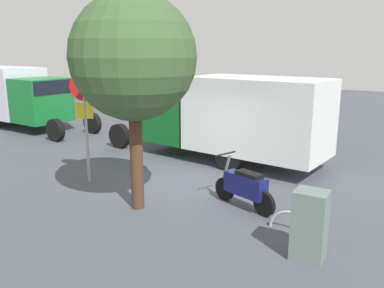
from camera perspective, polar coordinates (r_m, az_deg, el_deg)
ground_plane at (r=10.47m, az=-1.61°, el=-6.62°), size 60.00×60.00×0.00m
box_truck_near at (r=12.94m, az=5.40°, el=4.29°), size 7.85×2.59×2.75m
box_truck_far at (r=20.74m, az=-24.20°, el=6.60°), size 8.05×2.35×2.75m
motorcycle at (r=9.26m, az=7.56°, el=-6.04°), size 1.76×0.77×1.20m
stop_sign at (r=10.97m, az=-15.06°, el=4.69°), size 0.71×0.33×3.02m
street_tree at (r=8.77m, az=-8.39°, el=12.05°), size 2.73×2.73×4.79m
utility_cabinet at (r=7.30m, az=16.44°, el=-11.08°), size 0.58×0.52×1.25m
bike_rack_hoop at (r=8.51m, az=13.70°, el=-11.92°), size 0.85×0.10×0.85m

